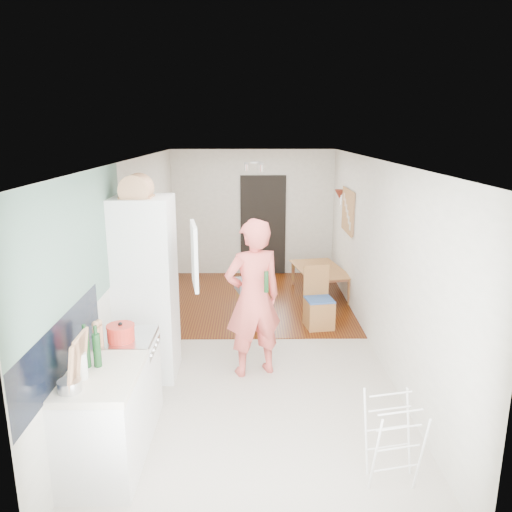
{
  "coord_description": "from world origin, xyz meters",
  "views": [
    {
      "loc": [
        -0.05,
        -6.32,
        2.88
      ],
      "look_at": [
        0.02,
        0.2,
        1.21
      ],
      "focal_mm": 35.0,
      "sensor_mm": 36.0,
      "label": 1
    }
  ],
  "objects_px": {
    "person": "(253,284)",
    "stool": "(251,304)",
    "dining_table": "(321,284)",
    "dining_chair": "(319,298)",
    "drying_rack": "(393,442)"
  },
  "relations": [
    {
      "from": "person",
      "to": "stool",
      "type": "xyz_separation_m",
      "value": [
        -0.03,
        1.81,
        -0.89
      ]
    },
    {
      "from": "dining_table",
      "to": "stool",
      "type": "relative_size",
      "value": 2.57
    },
    {
      "from": "dining_chair",
      "to": "stool",
      "type": "xyz_separation_m",
      "value": [
        -1.01,
        0.41,
        -0.23
      ]
    },
    {
      "from": "person",
      "to": "dining_chair",
      "type": "relative_size",
      "value": 2.45
    },
    {
      "from": "stool",
      "to": "drying_rack",
      "type": "xyz_separation_m",
      "value": [
        1.17,
        -3.76,
        0.15
      ]
    },
    {
      "from": "dining_chair",
      "to": "stool",
      "type": "bearing_deg",
      "value": 148.3
    },
    {
      "from": "dining_table",
      "to": "dining_chair",
      "type": "relative_size",
      "value": 1.29
    },
    {
      "from": "dining_chair",
      "to": "drying_rack",
      "type": "bearing_deg",
      "value": -96.62
    },
    {
      "from": "person",
      "to": "drying_rack",
      "type": "xyz_separation_m",
      "value": [
        1.14,
        -1.95,
        -0.75
      ]
    },
    {
      "from": "dining_table",
      "to": "drying_rack",
      "type": "bearing_deg",
      "value": 168.9
    },
    {
      "from": "dining_chair",
      "to": "stool",
      "type": "height_order",
      "value": "dining_chair"
    },
    {
      "from": "dining_table",
      "to": "stool",
      "type": "height_order",
      "value": "stool"
    },
    {
      "from": "dining_table",
      "to": "dining_chair",
      "type": "bearing_deg",
      "value": 160.84
    },
    {
      "from": "drying_rack",
      "to": "person",
      "type": "bearing_deg",
      "value": 108.42
    },
    {
      "from": "dining_table",
      "to": "person",
      "type": "bearing_deg",
      "value": 147.13
    }
  ]
}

